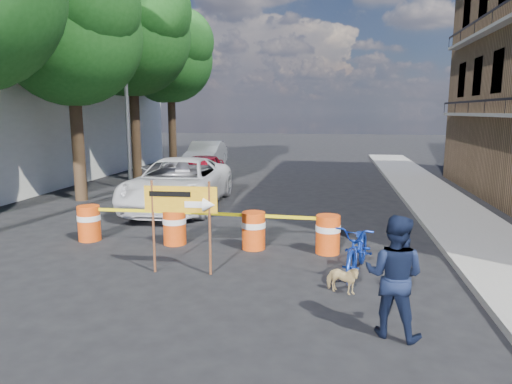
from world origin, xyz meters
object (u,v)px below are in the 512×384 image
(detour_sign, at_px, (190,206))
(pedestrian, at_px, (394,276))
(barrel_mid_left, at_px, (175,226))
(barrel_far_right, at_px, (328,234))
(bicycle, at_px, (359,225))
(dog, at_px, (342,279))
(barrel_mid_right, at_px, (254,230))
(sedan_silver, at_px, (206,155))
(suv_white, at_px, (179,183))
(barrel_far_left, at_px, (89,222))
(sedan_red, at_px, (200,171))

(detour_sign, xyz_separation_m, pedestrian, (3.70, -1.98, -0.50))
(barrel_mid_left, distance_m, barrel_far_right, 3.78)
(bicycle, distance_m, dog, 1.36)
(barrel_mid_right, relative_size, bicycle, 0.44)
(barrel_mid_left, height_order, barrel_far_right, same)
(dog, height_order, sedan_silver, sedan_silver)
(barrel_mid_right, xyz_separation_m, detour_sign, (-0.94, -1.92, 0.93))
(pedestrian, height_order, dog, pedestrian)
(detour_sign, height_order, sedan_silver, detour_sign)
(pedestrian, distance_m, dog, 1.73)
(barrel_mid_left, relative_size, pedestrian, 0.49)
(barrel_mid_left, height_order, suv_white, suv_white)
(barrel_mid_left, bearing_deg, bicycle, -17.90)
(barrel_far_left, distance_m, dog, 6.81)
(sedan_silver, bearing_deg, barrel_mid_right, -73.48)
(barrel_far_left, relative_size, pedestrian, 0.49)
(dog, bearing_deg, suv_white, 60.45)
(detour_sign, xyz_separation_m, sedan_red, (-2.93, 10.54, -0.69))
(pedestrian, xyz_separation_m, bicycle, (-0.37, 2.53, 0.12))
(dog, relative_size, sedan_silver, 0.13)
(sedan_red, bearing_deg, barrel_far_left, -94.83)
(sedan_silver, bearing_deg, dog, -70.13)
(bicycle, relative_size, sedan_silver, 0.43)
(barrel_mid_left, distance_m, sedan_silver, 15.24)
(bicycle, relative_size, dog, 3.18)
(barrel_far_left, relative_size, barrel_mid_left, 1.00)
(sedan_silver, bearing_deg, barrel_far_left, -89.11)
(barrel_far_right, xyz_separation_m, bicycle, (0.62, -1.30, 0.56))
(sedan_silver, bearing_deg, sedan_red, -79.79)
(pedestrian, bearing_deg, sedan_silver, -46.61)
(barrel_far_left, distance_m, bicycle, 6.84)
(bicycle, height_order, suv_white, bicycle)
(barrel_far_left, bearing_deg, dog, -21.23)
(barrel_far_left, distance_m, barrel_mid_right, 4.28)
(pedestrian, height_order, bicycle, bicycle)
(detour_sign, bearing_deg, sedan_red, 103.07)
(sedan_silver, bearing_deg, suv_white, -82.59)
(barrel_mid_right, relative_size, sedan_red, 0.22)
(barrel_mid_left, relative_size, barrel_mid_right, 1.00)
(barrel_far_right, bearing_deg, sedan_silver, 115.53)
(detour_sign, relative_size, pedestrian, 1.05)
(barrel_far_left, relative_size, barrel_far_right, 1.00)
(dog, bearing_deg, barrel_mid_left, 80.23)
(suv_white, bearing_deg, pedestrian, -55.74)
(barrel_far_right, distance_m, dog, 2.41)
(barrel_mid_right, relative_size, detour_sign, 0.47)
(barrel_far_right, xyz_separation_m, sedan_silver, (-7.15, 14.97, 0.32))
(suv_white, xyz_separation_m, sedan_red, (-0.48, 4.25, -0.13))
(detour_sign, xyz_separation_m, sedan_silver, (-4.44, 16.83, -0.61))
(barrel_mid_right, bearing_deg, detour_sign, -116.13)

